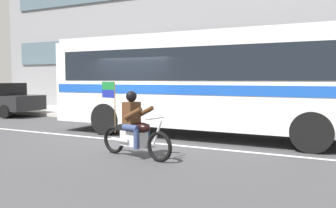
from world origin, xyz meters
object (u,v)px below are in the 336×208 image
motorcycle_with_rider (134,129)px  fire_hydrant (148,108)px  parked_sedan_curbside (1,99)px  transit_bus (214,78)px

motorcycle_with_rider → fire_hydrant: (-3.32, 6.58, -0.15)m
motorcycle_with_rider → parked_sedan_curbside: 11.98m
motorcycle_with_rider → parked_sedan_curbside: motorcycle_with_rider is taller
transit_bus → motorcycle_with_rider: bearing=-102.3°
parked_sedan_curbside → fire_hydrant: parked_sedan_curbside is taller
transit_bus → fire_hydrant: transit_bus is taller
fire_hydrant → parked_sedan_curbside: bearing=-167.6°
transit_bus → parked_sedan_curbside: size_ratio=2.51×
transit_bus → fire_hydrant: size_ratio=14.26×
motorcycle_with_rider → fire_hydrant: motorcycle_with_rider is taller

